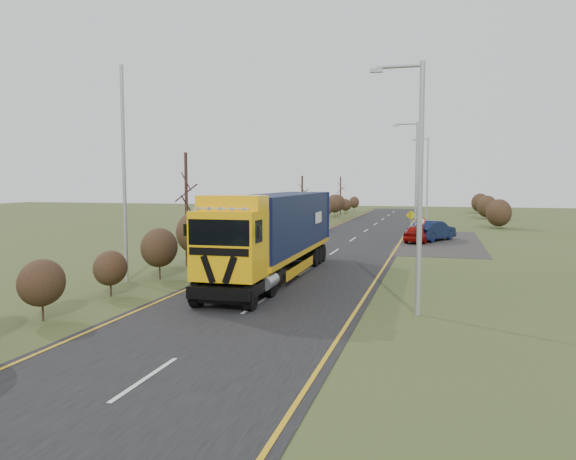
# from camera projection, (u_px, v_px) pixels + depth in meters

# --- Properties ---
(ground) EXTENTS (160.00, 160.00, 0.00)m
(ground) POSITION_uv_depth(u_px,v_px,m) (285.00, 286.00, 24.43)
(ground) COLOR #404E21
(ground) RESTS_ON ground
(road) EXTENTS (8.00, 120.00, 0.02)m
(road) POSITION_uv_depth(u_px,v_px,m) (328.00, 256.00, 34.05)
(road) COLOR black
(road) RESTS_ON ground
(layby) EXTENTS (6.00, 18.00, 0.02)m
(layby) POSITION_uv_depth(u_px,v_px,m) (439.00, 242.00, 41.98)
(layby) COLOR #2B2826
(layby) RESTS_ON ground
(lane_markings) EXTENTS (7.52, 116.00, 0.01)m
(lane_markings) POSITION_uv_depth(u_px,v_px,m) (327.00, 256.00, 33.75)
(lane_markings) COLOR gold
(lane_markings) RESTS_ON road
(hedgerow) EXTENTS (2.24, 102.04, 6.05)m
(hedgerow) POSITION_uv_depth(u_px,v_px,m) (223.00, 230.00, 33.44)
(hedgerow) COLOR black
(hedgerow) RESTS_ON ground
(lorry) EXTENTS (2.82, 14.47, 4.03)m
(lorry) POSITION_uv_depth(u_px,v_px,m) (275.00, 230.00, 26.05)
(lorry) COLOR black
(lorry) RESTS_ON ground
(car_red_hatchback) EXTENTS (2.41, 4.19, 1.34)m
(car_red_hatchback) POSITION_uv_depth(u_px,v_px,m) (419.00, 234.00, 41.51)
(car_red_hatchback) COLOR maroon
(car_red_hatchback) RESTS_ON ground
(car_blue_sedan) EXTENTS (3.63, 4.93, 1.55)m
(car_blue_sedan) POSITION_uv_depth(u_px,v_px,m) (433.00, 231.00, 42.63)
(car_blue_sedan) COLOR black
(car_blue_sedan) RESTS_ON ground
(streetlight_near) EXTENTS (1.81, 0.18, 8.48)m
(streetlight_near) POSITION_uv_depth(u_px,v_px,m) (417.00, 178.00, 18.74)
(streetlight_near) COLOR #9FA3A5
(streetlight_near) RESTS_ON ground
(streetlight_mid) EXTENTS (1.96, 0.18, 9.22)m
(streetlight_mid) POSITION_uv_depth(u_px,v_px,m) (415.00, 174.00, 44.60)
(streetlight_mid) COLOR #9FA3A5
(streetlight_mid) RESTS_ON ground
(streetlight_far) EXTENTS (2.05, 0.19, 9.66)m
(streetlight_far) POSITION_uv_depth(u_px,v_px,m) (426.00, 174.00, 66.51)
(streetlight_far) COLOR #9FA3A5
(streetlight_far) RESTS_ON ground
(left_pole) EXTENTS (0.16, 0.16, 9.65)m
(left_pole) POSITION_uv_depth(u_px,v_px,m) (124.00, 175.00, 25.03)
(left_pole) COLOR #9FA3A5
(left_pole) RESTS_ON ground
(speed_sign) EXTENTS (0.58, 0.10, 2.10)m
(speed_sign) POSITION_uv_depth(u_px,v_px,m) (421.00, 226.00, 38.58)
(speed_sign) COLOR #9FA3A5
(speed_sign) RESTS_ON ground
(warning_board) EXTENTS (0.81, 0.11, 2.13)m
(warning_board) POSITION_uv_depth(u_px,v_px,m) (411.00, 220.00, 46.55)
(warning_board) COLOR #9FA3A5
(warning_board) RESTS_ON ground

